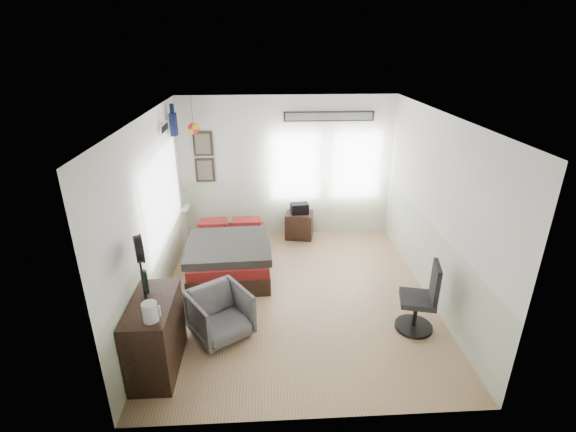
% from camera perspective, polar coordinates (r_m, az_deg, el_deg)
% --- Properties ---
extents(ground_plane, '(4.00, 4.50, 0.01)m').
position_cam_1_polar(ground_plane, '(6.48, 1.11, -10.83)').
color(ground_plane, '#A0764D').
extents(room_shell, '(4.02, 4.52, 2.71)m').
position_cam_1_polar(room_shell, '(5.91, 0.34, 3.33)').
color(room_shell, silver).
rests_on(room_shell, ground_plane).
extents(wall_decor, '(3.55, 1.32, 1.44)m').
position_cam_1_polar(wall_decor, '(7.50, -8.54, 11.21)').
color(wall_decor, black).
rests_on(wall_decor, room_shell).
extents(bed, '(1.39, 1.87, 0.58)m').
position_cam_1_polar(bed, '(7.09, -7.99, -5.16)').
color(bed, black).
rests_on(bed, ground_plane).
extents(dresser, '(0.48, 1.00, 0.90)m').
position_cam_1_polar(dresser, '(5.24, -17.66, -15.28)').
color(dresser, black).
rests_on(dresser, ground_plane).
extents(armchair, '(0.97, 0.97, 0.65)m').
position_cam_1_polar(armchair, '(5.61, -9.27, -13.08)').
color(armchair, slate).
rests_on(armchair, ground_plane).
extents(nightstand, '(0.58, 0.50, 0.51)m').
position_cam_1_polar(nightstand, '(8.15, 1.55, -1.25)').
color(nightstand, black).
rests_on(nightstand, ground_plane).
extents(task_chair, '(0.53, 0.53, 0.99)m').
position_cam_1_polar(task_chair, '(5.86, 17.75, -11.31)').
color(task_chair, black).
rests_on(task_chair, ground_plane).
extents(kettle, '(0.19, 0.16, 0.21)m').
position_cam_1_polar(kettle, '(4.64, -18.33, -12.36)').
color(kettle, silver).
rests_on(kettle, dresser).
extents(bottle, '(0.07, 0.07, 0.29)m').
position_cam_1_polar(bottle, '(5.10, -18.99, -8.52)').
color(bottle, black).
rests_on(bottle, dresser).
extents(stand_fan, '(0.19, 0.31, 0.79)m').
position_cam_1_polar(stand_fan, '(4.77, -19.69, -4.45)').
color(stand_fan, black).
rests_on(stand_fan, dresser).
extents(black_bag, '(0.36, 0.26, 0.20)m').
position_cam_1_polar(black_bag, '(8.01, 1.57, 1.06)').
color(black_bag, black).
rests_on(black_bag, nightstand).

